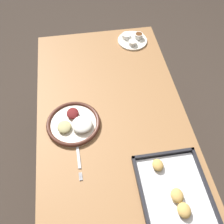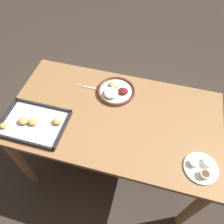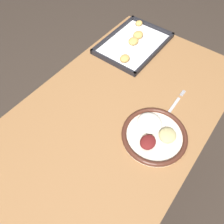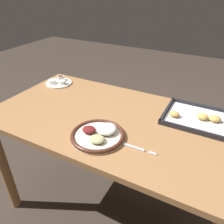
% 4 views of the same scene
% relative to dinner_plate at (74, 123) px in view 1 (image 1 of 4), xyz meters
% --- Properties ---
extents(ground_plane, '(8.00, 8.00, 0.00)m').
position_rel_dinner_plate_xyz_m(ground_plane, '(-0.03, 0.18, -0.76)').
color(ground_plane, '#382D26').
extents(dining_table, '(1.29, 0.71, 0.75)m').
position_rel_dinner_plate_xyz_m(dining_table, '(-0.03, 0.18, -0.13)').
color(dining_table, olive).
rests_on(dining_table, ground_plane).
extents(dinner_plate, '(0.25, 0.25, 0.05)m').
position_rel_dinner_plate_xyz_m(dinner_plate, '(0.00, 0.00, 0.00)').
color(dinner_plate, beige).
rests_on(dinner_plate, dining_table).
extents(fork, '(0.20, 0.02, 0.00)m').
position_rel_dinner_plate_xyz_m(fork, '(0.16, 0.01, -0.01)').
color(fork, '#B2B2B7').
rests_on(fork, dining_table).
extents(saucer_plate, '(0.18, 0.18, 0.04)m').
position_rel_dinner_plate_xyz_m(saucer_plate, '(-0.56, 0.39, 0.00)').
color(saucer_plate, white).
rests_on(saucer_plate, dining_table).
extents(baking_tray, '(0.38, 0.27, 0.04)m').
position_rel_dinner_plate_xyz_m(baking_tray, '(0.40, 0.37, -0.00)').
color(baking_tray, black).
rests_on(baking_tray, dining_table).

